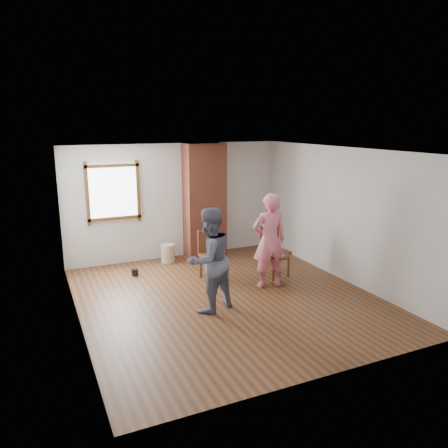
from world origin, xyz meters
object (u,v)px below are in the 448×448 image
Objects in this scene: man at (209,260)px; person_pink at (269,241)px; dining_chair_left at (211,252)px; dining_chair_right at (273,248)px; stoneware_crock at (168,253)px; side_table at (279,265)px.

man is 0.97× the size of person_pink.
dining_chair_left is at bearing -38.48° from person_pink.
dining_chair_left is 0.56× the size of man.
dining_chair_right is at bearing -12.29° from dining_chair_left.
stoneware_crock is 2.66m from person_pink.
side_table is (1.52, -2.24, 0.20)m from stoneware_crock.
dining_chair_right is at bearing -45.32° from stoneware_crock.
man is (-1.82, -1.04, 0.30)m from dining_chair_right.
stoneware_crock is 2.83m from man.
person_pink reaches higher than dining_chair_right.
dining_chair_right is 2.11m from man.
stoneware_crock is at bearing 126.85° from dining_chair_right.
dining_chair_right is (1.69, -1.70, 0.37)m from stoneware_crock.
side_table is at bearing -55.94° from stoneware_crock.
person_pink is (1.43, 0.53, 0.03)m from man.
dining_chair_right is at bearing -168.53° from man.
stoneware_crock is at bearing -111.03° from man.
person_pink is (-0.39, -0.51, 0.33)m from dining_chair_right.
side_table is 0.54m from person_pink.
man is (-0.13, -2.74, 0.67)m from stoneware_crock.
stoneware_crock is at bearing 112.86° from dining_chair_left.
dining_chair_right reaches higher than stoneware_crock.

